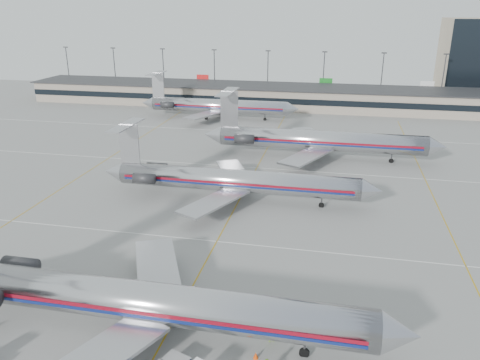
# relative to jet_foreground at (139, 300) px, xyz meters

# --- Properties ---
(ground) EXTENTS (260.00, 260.00, 0.00)m
(ground) POSITION_rel_jet_foreground_xyz_m (2.32, 8.90, -3.56)
(ground) COLOR gray
(ground) RESTS_ON ground
(apron_markings) EXTENTS (160.00, 0.15, 0.02)m
(apron_markings) POSITION_rel_jet_foreground_xyz_m (2.32, 18.90, -3.55)
(apron_markings) COLOR silver
(apron_markings) RESTS_ON ground
(terminal) EXTENTS (162.00, 17.00, 6.25)m
(terminal) POSITION_rel_jet_foreground_xyz_m (2.32, 106.87, -0.40)
(terminal) COLOR gray
(terminal) RESTS_ON ground
(light_mast_row) EXTENTS (163.60, 0.40, 15.28)m
(light_mast_row) POSITION_rel_jet_foreground_xyz_m (2.32, 120.90, 5.02)
(light_mast_row) COLOR #38383D
(light_mast_row) RESTS_ON ground
(jet_foreground) EXTENTS (46.85, 27.59, 12.26)m
(jet_foreground) POSITION_rel_jet_foreground_xyz_m (0.00, 0.00, 0.00)
(jet_foreground) COLOR #BABABF
(jet_foreground) RESTS_ON ground
(jet_second_row) EXTENTS (43.73, 25.75, 11.45)m
(jet_second_row) POSITION_rel_jet_foreground_xyz_m (1.02, 32.77, -0.24)
(jet_second_row) COLOR #BABABF
(jet_second_row) RESTS_ON ground
(jet_third_row) EXTENTS (47.23, 29.05, 12.91)m
(jet_third_row) POSITION_rel_jet_foreground_xyz_m (12.58, 57.23, 0.19)
(jet_third_row) COLOR #BABABF
(jet_third_row) RESTS_ON ground
(jet_back_row) EXTENTS (43.45, 26.72, 11.88)m
(jet_back_row) POSITION_rel_jet_foreground_xyz_m (-15.80, 87.77, -0.11)
(jet_back_row) COLOR #BABABF
(jet_back_row) RESTS_ON ground
(belt_loader) EXTENTS (4.19, 2.58, 2.16)m
(belt_loader) POSITION_rel_jet_foreground_xyz_m (2.66, 2.77, -2.98)
(belt_loader) COLOR gray
(belt_loader) RESTS_ON ground
(ramp_worker_near) EXTENTS (0.76, 0.63, 1.79)m
(ramp_worker_near) POSITION_rel_jet_foreground_xyz_m (11.96, 1.34, -2.66)
(ramp_worker_near) COLOR #90CF13
(ramp_worker_near) RESTS_ON ground
(cone_right) EXTENTS (0.58, 0.58, 0.61)m
(cone_right) POSITION_rel_jet_foreground_xyz_m (10.94, -1.13, -3.25)
(cone_right) COLOR #EC4407
(cone_right) RESTS_ON ground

